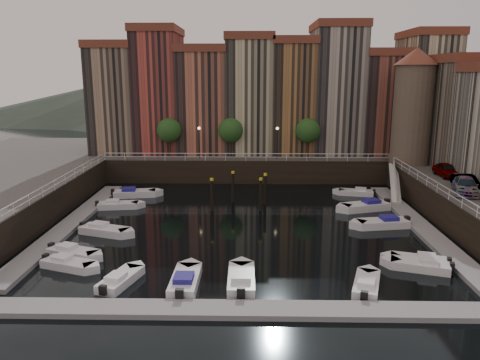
{
  "coord_description": "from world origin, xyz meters",
  "views": [
    {
      "loc": [
        0.47,
        -42.33,
        13.95
      ],
      "look_at": [
        -0.49,
        4.0,
        3.27
      ],
      "focal_mm": 35.0,
      "sensor_mm": 36.0,
      "label": 1
    }
  ],
  "objects_px": {
    "boat_left_1": "(72,252)",
    "boat_left_2": "(104,230)",
    "corner_tower": "(413,105)",
    "gangway": "(395,180)",
    "boat_left_0": "(67,264)",
    "car_a": "(446,171)",
    "car_c": "(465,187)",
    "mooring_pilings": "(243,192)",
    "car_b": "(466,183)"
  },
  "relations": [
    {
      "from": "mooring_pilings",
      "to": "car_b",
      "type": "bearing_deg",
      "value": -10.79
    },
    {
      "from": "corner_tower",
      "to": "boat_left_2",
      "type": "relative_size",
      "value": 2.88
    },
    {
      "from": "boat_left_0",
      "to": "car_b",
      "type": "distance_m",
      "value": 36.17
    },
    {
      "from": "boat_left_0",
      "to": "car_c",
      "type": "xyz_separation_m",
      "value": [
        33.13,
        10.5,
        3.39
      ]
    },
    {
      "from": "boat_left_0",
      "to": "boat_left_1",
      "type": "bearing_deg",
      "value": 121.94
    },
    {
      "from": "gangway",
      "to": "boat_left_1",
      "type": "relative_size",
      "value": 1.9
    },
    {
      "from": "mooring_pilings",
      "to": "boat_left_1",
      "type": "distance_m",
      "value": 19.17
    },
    {
      "from": "boat_left_0",
      "to": "boat_left_2",
      "type": "xyz_separation_m",
      "value": [
        0.4,
        7.37,
        0.04
      ]
    },
    {
      "from": "boat_left_0",
      "to": "car_b",
      "type": "xyz_separation_m",
      "value": [
        33.93,
        12.1,
        3.35
      ]
    },
    {
      "from": "mooring_pilings",
      "to": "boat_left_0",
      "type": "height_order",
      "value": "mooring_pilings"
    },
    {
      "from": "car_a",
      "to": "boat_left_1",
      "type": "bearing_deg",
      "value": -156.68
    },
    {
      "from": "boat_left_0",
      "to": "car_c",
      "type": "relative_size",
      "value": 0.87
    },
    {
      "from": "corner_tower",
      "to": "gangway",
      "type": "bearing_deg",
      "value": -122.8
    },
    {
      "from": "boat_left_1",
      "to": "mooring_pilings",
      "type": "bearing_deg",
      "value": 67.1
    },
    {
      "from": "boat_left_1",
      "to": "boat_left_2",
      "type": "distance_m",
      "value": 5.25
    },
    {
      "from": "car_c",
      "to": "boat_left_0",
      "type": "bearing_deg",
      "value": -144.77
    },
    {
      "from": "car_b",
      "to": "car_c",
      "type": "height_order",
      "value": "car_c"
    },
    {
      "from": "boat_left_1",
      "to": "car_a",
      "type": "height_order",
      "value": "car_a"
    },
    {
      "from": "boat_left_2",
      "to": "car_c",
      "type": "height_order",
      "value": "car_c"
    },
    {
      "from": "corner_tower",
      "to": "mooring_pilings",
      "type": "height_order",
      "value": "corner_tower"
    },
    {
      "from": "car_a",
      "to": "car_c",
      "type": "distance_m",
      "value": 7.13
    },
    {
      "from": "boat_left_2",
      "to": "boat_left_0",
      "type": "bearing_deg",
      "value": -74.7
    },
    {
      "from": "mooring_pilings",
      "to": "car_c",
      "type": "height_order",
      "value": "car_c"
    },
    {
      "from": "gangway",
      "to": "corner_tower",
      "type": "bearing_deg",
      "value": 57.2
    },
    {
      "from": "gangway",
      "to": "car_c",
      "type": "height_order",
      "value": "car_c"
    },
    {
      "from": "boat_left_0",
      "to": "car_a",
      "type": "height_order",
      "value": "car_a"
    },
    {
      "from": "gangway",
      "to": "boat_left_1",
      "type": "xyz_separation_m",
      "value": [
        -30.38,
        -18.54,
        -1.58
      ]
    },
    {
      "from": "corner_tower",
      "to": "car_a",
      "type": "bearing_deg",
      "value": -79.32
    },
    {
      "from": "boat_left_1",
      "to": "car_c",
      "type": "height_order",
      "value": "car_c"
    },
    {
      "from": "boat_left_1",
      "to": "car_a",
      "type": "relative_size",
      "value": 1.03
    },
    {
      "from": "boat_left_2",
      "to": "car_c",
      "type": "bearing_deg",
      "value": 23.88
    },
    {
      "from": "boat_left_0",
      "to": "car_a",
      "type": "xyz_separation_m",
      "value": [
        34.24,
        17.54,
        3.4
      ]
    },
    {
      "from": "boat_left_0",
      "to": "car_a",
      "type": "relative_size",
      "value": 1.01
    },
    {
      "from": "car_a",
      "to": "corner_tower",
      "type": "bearing_deg",
      "value": 100.17
    },
    {
      "from": "corner_tower",
      "to": "car_b",
      "type": "relative_size",
      "value": 3.38
    },
    {
      "from": "mooring_pilings",
      "to": "boat_left_2",
      "type": "bearing_deg",
      "value": -144.15
    },
    {
      "from": "corner_tower",
      "to": "boat_left_0",
      "type": "height_order",
      "value": "corner_tower"
    },
    {
      "from": "gangway",
      "to": "mooring_pilings",
      "type": "relative_size",
      "value": 1.41
    },
    {
      "from": "car_a",
      "to": "car_c",
      "type": "xyz_separation_m",
      "value": [
        -1.11,
        -7.04,
        -0.01
      ]
    },
    {
      "from": "corner_tower",
      "to": "boat_left_1",
      "type": "distance_m",
      "value": 41.66
    },
    {
      "from": "boat_left_2",
      "to": "car_b",
      "type": "distance_m",
      "value": 34.02
    },
    {
      "from": "mooring_pilings",
      "to": "boat_left_0",
      "type": "distance_m",
      "value": 20.52
    },
    {
      "from": "gangway",
      "to": "mooring_pilings",
      "type": "xyz_separation_m",
      "value": [
        -17.32,
        -4.57,
        -0.27
      ]
    },
    {
      "from": "boat_left_0",
      "to": "car_a",
      "type": "bearing_deg",
      "value": 46.47
    },
    {
      "from": "boat_left_0",
      "to": "boat_left_2",
      "type": "distance_m",
      "value": 7.38
    },
    {
      "from": "car_a",
      "to": "car_c",
      "type": "bearing_deg",
      "value": -99.51
    },
    {
      "from": "boat_left_1",
      "to": "boat_left_2",
      "type": "bearing_deg",
      "value": 100.4
    },
    {
      "from": "corner_tower",
      "to": "boat_left_0",
      "type": "distance_m",
      "value": 42.54
    },
    {
      "from": "boat_left_2",
      "to": "car_a",
      "type": "relative_size",
      "value": 1.12
    },
    {
      "from": "mooring_pilings",
      "to": "car_b",
      "type": "relative_size",
      "value": 1.44
    }
  ]
}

